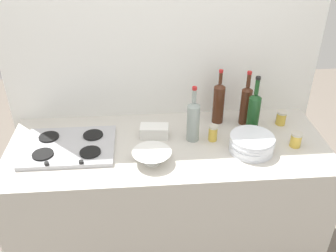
# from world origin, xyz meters

# --- Properties ---
(ground_plane) EXTENTS (6.00, 6.00, 0.00)m
(ground_plane) POSITION_xyz_m (0.00, 0.00, 0.00)
(ground_plane) COLOR #6B6056
(ground_plane) RESTS_ON ground
(counter_block) EXTENTS (1.80, 0.70, 0.90)m
(counter_block) POSITION_xyz_m (0.00, 0.00, 0.45)
(counter_block) COLOR beige
(counter_block) RESTS_ON ground
(backsplash_panel) EXTENTS (1.90, 0.06, 2.43)m
(backsplash_panel) POSITION_xyz_m (0.00, 0.38, 1.21)
(backsplash_panel) COLOR white
(backsplash_panel) RESTS_ON ground
(stovetop_hob) EXTENTS (0.50, 0.37, 0.04)m
(stovetop_hob) POSITION_xyz_m (-0.55, -0.00, 0.91)
(stovetop_hob) COLOR #B2B2B7
(stovetop_hob) RESTS_ON counter_block
(plate_stack) EXTENTS (0.24, 0.25, 0.09)m
(plate_stack) POSITION_xyz_m (0.45, -0.10, 0.95)
(plate_stack) COLOR white
(plate_stack) RESTS_ON counter_block
(wine_bottle_leftmost) EXTENTS (0.07, 0.07, 0.34)m
(wine_bottle_leftmost) POSITION_xyz_m (0.48, 0.20, 1.03)
(wine_bottle_leftmost) COLOR #472314
(wine_bottle_leftmost) RESTS_ON counter_block
(wine_bottle_mid_left) EXTENTS (0.07, 0.07, 0.34)m
(wine_bottle_mid_left) POSITION_xyz_m (0.32, 0.22, 1.04)
(wine_bottle_mid_left) COLOR #472314
(wine_bottle_mid_left) RESTS_ON counter_block
(wine_bottle_mid_right) EXTENTS (0.07, 0.07, 0.35)m
(wine_bottle_mid_right) POSITION_xyz_m (0.50, 0.09, 1.03)
(wine_bottle_mid_right) COLOR #19471E
(wine_bottle_mid_right) RESTS_ON counter_block
(wine_bottle_rightmost) EXTENTS (0.07, 0.07, 0.33)m
(wine_bottle_rightmost) POSITION_xyz_m (0.14, 0.04, 1.03)
(wine_bottle_rightmost) COLOR gray
(wine_bottle_rightmost) RESTS_ON counter_block
(mixing_bowl) EXTENTS (0.21, 0.21, 0.07)m
(mixing_bowl) POSITION_xyz_m (-0.10, -0.16, 0.94)
(mixing_bowl) COLOR white
(mixing_bowl) RESTS_ON counter_block
(butter_dish) EXTENTS (0.17, 0.11, 0.07)m
(butter_dish) POSITION_xyz_m (-0.07, 0.09, 0.93)
(butter_dish) COLOR white
(butter_dish) RESTS_ON counter_block
(condiment_jar_front) EXTENTS (0.05, 0.05, 0.10)m
(condiment_jar_front) POSITION_xyz_m (0.26, 0.02, 0.95)
(condiment_jar_front) COLOR gold
(condiment_jar_front) RESTS_ON counter_block
(condiment_jar_rear) EXTENTS (0.06, 0.06, 0.09)m
(condiment_jar_rear) POSITION_xyz_m (0.70, 0.16, 0.94)
(condiment_jar_rear) COLOR gold
(condiment_jar_rear) RESTS_ON counter_block
(condiment_jar_spare) EXTENTS (0.06, 0.06, 0.09)m
(condiment_jar_spare) POSITION_xyz_m (0.71, -0.07, 0.94)
(condiment_jar_spare) COLOR gold
(condiment_jar_spare) RESTS_ON counter_block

